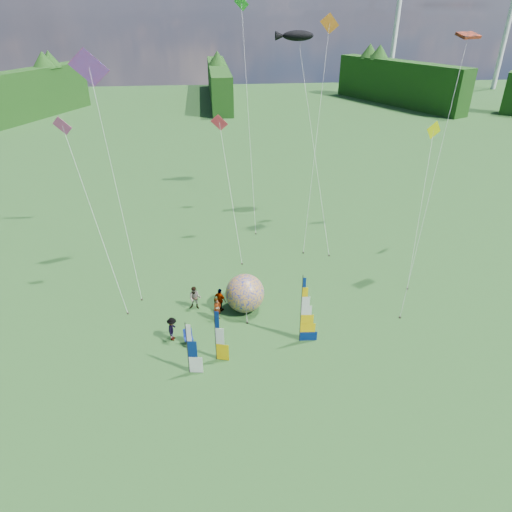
{
  "coord_description": "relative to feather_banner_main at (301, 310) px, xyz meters",
  "views": [
    {
      "loc": [
        -3.68,
        -19.89,
        18.76
      ],
      "look_at": [
        -1.0,
        4.0,
        5.5
      ],
      "focal_mm": 32.0,
      "sensor_mm": 36.0,
      "label": 1
    }
  ],
  "objects": [
    {
      "name": "kite_rainbow_delta",
      "position": [
        -11.95,
        10.11,
        6.2
      ],
      "size": [
        9.66,
        14.41,
        17.11
      ],
      "primitive_type": null,
      "rotation": [
        0.0,
        0.0,
        0.16
      ],
      "color": "red",
      "rests_on": "ground"
    },
    {
      "name": "spectator_c",
      "position": [
        -7.99,
        1.03,
        -1.53
      ],
      "size": [
        0.59,
        1.12,
        1.64
      ],
      "primitive_type": "imported",
      "rotation": [
        0.0,
        0.0,
        1.38
      ],
      "color": "#66594C",
      "rests_on": "ground"
    },
    {
      "name": "small_kite_yellow",
      "position": [
        11.05,
        8.69,
        3.34
      ],
      "size": [
        9.76,
        11.64,
        11.38
      ],
      "primitive_type": null,
      "rotation": [
        0.0,
        0.0,
        0.42
      ],
      "color": "#EEEA00",
      "rests_on": "ground"
    },
    {
      "name": "small_kite_pink",
      "position": [
        -13.12,
        7.39,
        3.96
      ],
      "size": [
        7.94,
        9.91,
        12.63
      ],
      "primitive_type": null,
      "rotation": [
        0.0,
        0.0,
        -0.24
      ],
      "color": "#F74F9D",
      "rests_on": "ground"
    },
    {
      "name": "turbine_right",
      "position": [
        43.39,
        99.51,
        12.65
      ],
      "size": [
        8.0,
        1.2,
        30.0
      ],
      "primitive_type": null,
      "color": "silver",
      "rests_on": "ground"
    },
    {
      "name": "spectator_d",
      "position": [
        -4.85,
        3.87,
        -1.48
      ],
      "size": [
        1.05,
        0.98,
        1.75
      ],
      "primitive_type": "imported",
      "rotation": [
        0.0,
        0.0,
        2.44
      ],
      "color": "#66594C",
      "rests_on": "ground"
    },
    {
      "name": "kite_whale",
      "position": [
        4.26,
        17.25,
        6.6
      ],
      "size": [
        7.82,
        16.81,
        17.9
      ],
      "primitive_type": null,
      "rotation": [
        0.0,
        0.0,
        -0.24
      ],
      "color": "black",
      "rests_on": "ground"
    },
    {
      "name": "small_kite_orange",
      "position": [
        4.27,
        16.08,
        7.05
      ],
      "size": [
        6.82,
        12.39,
        18.79
      ],
      "primitive_type": null,
      "rotation": [
        0.0,
        0.0,
        0.06
      ],
      "color": "orange",
      "rests_on": "ground"
    },
    {
      "name": "small_kite_red",
      "position": [
        -3.4,
        13.62,
        3.27
      ],
      "size": [
        4.41,
        9.66,
        11.24
      ],
      "primitive_type": null,
      "rotation": [
        0.0,
        0.0,
        -0.08
      ],
      "color": "#F43345",
      "rests_on": "ground"
    },
    {
      "name": "feather_banner_main",
      "position": [
        0.0,
        0.0,
        0.0
      ],
      "size": [
        1.28,
        0.2,
        4.7
      ],
      "primitive_type": null,
      "rotation": [
        0.0,
        0.0,
        -0.08
      ],
      "color": "navy",
      "rests_on": "ground"
    },
    {
      "name": "spectator_b",
      "position": [
        -6.58,
        4.3,
        -1.48
      ],
      "size": [
        0.91,
        0.57,
        1.75
      ],
      "primitive_type": "imported",
      "rotation": [
        0.0,
        0.0,
        -0.18
      ],
      "color": "#66594C",
      "rests_on": "ground"
    },
    {
      "name": "kite_parafoil",
      "position": [
        9.62,
        5.01,
        7.06
      ],
      "size": [
        10.88,
        12.32,
        18.82
      ],
      "primitive_type": null,
      "rotation": [
        0.0,
        0.0,
        0.3
      ],
      "color": "#BA3014",
      "rests_on": "ground"
    },
    {
      "name": "side_banner_left",
      "position": [
        -5.3,
        -1.13,
        -0.58
      ],
      "size": [
        0.97,
        0.38,
        3.54
      ],
      "primitive_type": null,
      "rotation": [
        0.0,
        0.0,
        -0.29
      ],
      "color": "#F7BB07",
      "rests_on": "ground"
    },
    {
      "name": "bol_inflatable",
      "position": [
        -3.12,
        3.79,
        -1.0
      ],
      "size": [
        3.1,
        3.1,
        2.7
      ],
      "primitive_type": "sphere",
      "rotation": [
        0.0,
        0.0,
        0.16
      ],
      "color": "#07198E",
      "rests_on": "ground"
    },
    {
      "name": "side_banner_far",
      "position": [
        -6.91,
        -2.09,
        -0.62
      ],
      "size": [
        1.02,
        0.27,
        3.45
      ],
      "primitive_type": null,
      "rotation": [
        0.0,
        0.0,
        -0.17
      ],
      "color": "white",
      "rests_on": "ground"
    },
    {
      "name": "small_kite_green",
      "position": [
        -1.17,
        20.53,
        7.71
      ],
      "size": [
        6.98,
        12.16,
        20.12
      ],
      "primitive_type": null,
      "rotation": [
        0.0,
        0.0,
        -0.39
      ],
      "color": "green",
      "rests_on": "ground"
    },
    {
      "name": "spectator_a",
      "position": [
        -5.1,
        2.83,
        -1.5
      ],
      "size": [
        0.73,
        0.72,
        1.7
      ],
      "primitive_type": "imported",
      "rotation": [
        0.0,
        0.0,
        0.74
      ],
      "color": "#66594C",
      "rests_on": "ground"
    },
    {
      "name": "treeline_ring",
      "position": [
        -1.61,
        -2.49,
        1.65
      ],
      "size": [
        210.0,
        210.0,
        8.0
      ],
      "primitive_type": null,
      "color": "#184011",
      "rests_on": "ground"
    },
    {
      "name": "camp_chair",
      "position": [
        -6.98,
        0.45,
        -1.84
      ],
      "size": [
        0.7,
        0.7,
        1.02
      ],
      "primitive_type": null,
      "rotation": [
        0.0,
        0.0,
        0.21
      ],
      "color": "navy",
      "rests_on": "ground"
    },
    {
      "name": "turbine_left",
      "position": [
        68.39,
        92.51,
        12.65
      ],
      "size": [
        8.0,
        1.2,
        30.0
      ],
      "primitive_type": null,
      "color": "silver",
      "rests_on": "ground"
    },
    {
      "name": "ground",
      "position": [
        -1.61,
        -2.49,
        -2.35
      ],
      "size": [
        220.0,
        220.0,
        0.0
      ],
      "primitive_type": "plane",
      "color": "#34662A",
      "rests_on": "ground"
    }
  ]
}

